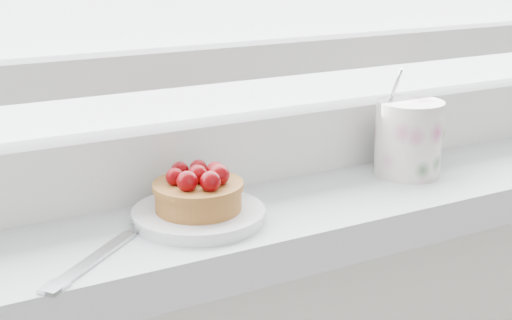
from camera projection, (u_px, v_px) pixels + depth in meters
saucer at (199, 215)px, 0.66m from camera, size 0.12×0.12×0.01m
raspberry_tart at (198, 190)px, 0.66m from camera, size 0.08×0.08×0.04m
floral_mug at (410, 136)px, 0.79m from camera, size 0.11×0.09×0.12m
fork at (119, 241)px, 0.62m from camera, size 0.17×0.15×0.00m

